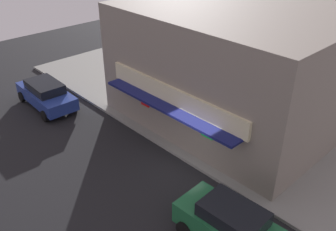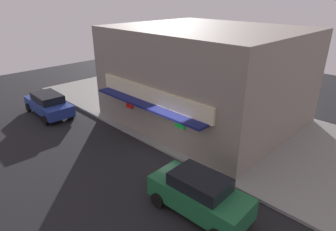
{
  "view_description": "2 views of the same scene",
  "coord_description": "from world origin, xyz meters",
  "px_view_note": "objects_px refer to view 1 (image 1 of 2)",
  "views": [
    {
      "loc": [
        9.05,
        -10.08,
        10.48
      ],
      "look_at": [
        -2.32,
        0.64,
        1.52
      ],
      "focal_mm": 38.9,
      "sensor_mm": 36.0,
      "label": 1
    },
    {
      "loc": [
        9.67,
        -9.64,
        8.1
      ],
      "look_at": [
        -1.42,
        1.39,
        1.49
      ],
      "focal_mm": 30.97,
      "sensor_mm": 36.0,
      "label": 2
    }
  ],
  "objects_px": {
    "pedestrian": "(280,165)",
    "parked_car_blue": "(46,94)",
    "traffic_light": "(257,103)",
    "trash_can": "(156,118)",
    "fire_hydrant": "(198,139)",
    "parked_car_green": "(232,226)"
  },
  "relations": [
    {
      "from": "pedestrian",
      "to": "parked_car_blue",
      "type": "xyz_separation_m",
      "value": [
        -13.58,
        -3.67,
        -0.36
      ]
    },
    {
      "from": "traffic_light",
      "to": "trash_can",
      "type": "relative_size",
      "value": 7.46
    },
    {
      "from": "fire_hydrant",
      "to": "parked_car_blue",
      "type": "relative_size",
      "value": 0.19
    },
    {
      "from": "trash_can",
      "to": "pedestrian",
      "type": "height_order",
      "value": "pedestrian"
    },
    {
      "from": "fire_hydrant",
      "to": "pedestrian",
      "type": "height_order",
      "value": "pedestrian"
    },
    {
      "from": "fire_hydrant",
      "to": "traffic_light",
      "type": "bearing_deg",
      "value": -2.97
    },
    {
      "from": "traffic_light",
      "to": "fire_hydrant",
      "type": "height_order",
      "value": "traffic_light"
    },
    {
      "from": "pedestrian",
      "to": "parked_car_green",
      "type": "relative_size",
      "value": 0.44
    },
    {
      "from": "parked_car_blue",
      "to": "parked_car_green",
      "type": "bearing_deg",
      "value": -1.03
    },
    {
      "from": "fire_hydrant",
      "to": "parked_car_green",
      "type": "xyz_separation_m",
      "value": [
        4.8,
        -3.5,
        0.29
      ]
    },
    {
      "from": "traffic_light",
      "to": "trash_can",
      "type": "bearing_deg",
      "value": 179.24
    },
    {
      "from": "pedestrian",
      "to": "parked_car_blue",
      "type": "relative_size",
      "value": 0.4
    },
    {
      "from": "traffic_light",
      "to": "trash_can",
      "type": "distance_m",
      "value": 6.96
    },
    {
      "from": "trash_can",
      "to": "parked_car_green",
      "type": "bearing_deg",
      "value": -23.58
    },
    {
      "from": "fire_hydrant",
      "to": "pedestrian",
      "type": "xyz_separation_m",
      "value": [
        4.25,
        0.42,
        0.59
      ]
    },
    {
      "from": "trash_can",
      "to": "pedestrian",
      "type": "relative_size",
      "value": 0.43
    },
    {
      "from": "trash_can",
      "to": "parked_car_green",
      "type": "relative_size",
      "value": 0.19
    },
    {
      "from": "pedestrian",
      "to": "fire_hydrant",
      "type": "bearing_deg",
      "value": -174.3
    },
    {
      "from": "pedestrian",
      "to": "parked_car_blue",
      "type": "height_order",
      "value": "pedestrian"
    },
    {
      "from": "pedestrian",
      "to": "traffic_light",
      "type": "bearing_deg",
      "value": -153.11
    },
    {
      "from": "trash_can",
      "to": "parked_car_green",
      "type": "xyz_separation_m",
      "value": [
        7.82,
        -3.42,
        0.34
      ]
    },
    {
      "from": "parked_car_blue",
      "to": "parked_car_green",
      "type": "height_order",
      "value": "parked_car_green"
    }
  ]
}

